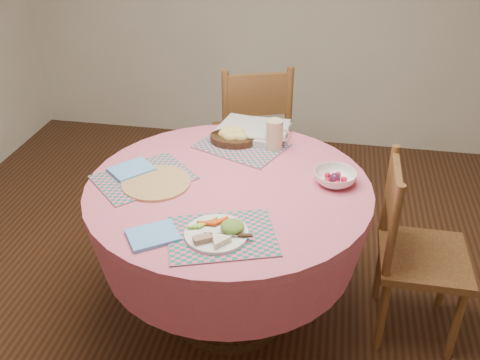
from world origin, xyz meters
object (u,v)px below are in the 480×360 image
object	(u,v)px
dining_table	(229,222)
wicker_trivet	(156,183)
bread_bowl	(233,136)
latte_mug	(275,134)
fruit_bowl	(335,178)
chair_back	(253,134)
chair_right	(413,249)
dinner_plate	(218,233)

from	to	relation	value
dining_table	wicker_trivet	distance (m)	0.37
bread_bowl	latte_mug	world-z (taller)	latte_mug
wicker_trivet	fruit_bowl	xyz separation A→B (m)	(0.76, 0.14, 0.02)
wicker_trivet	chair_back	bearing A→B (deg)	76.39
chair_right	latte_mug	size ratio (longest dim) A/B	6.07
dining_table	latte_mug	size ratio (longest dim) A/B	8.52
dining_table	bread_bowl	distance (m)	0.46
dining_table	fruit_bowl	size ratio (longest dim) A/B	6.56
dining_table	chair_back	distance (m)	1.01
dinner_plate	latte_mug	distance (m)	0.76
dinner_plate	bread_bowl	xyz separation A→B (m)	(-0.09, 0.77, 0.02)
chair_back	latte_mug	world-z (taller)	chair_back
chair_right	wicker_trivet	xyz separation A→B (m)	(-1.14, -0.12, 0.30)
chair_right	dinner_plate	size ratio (longest dim) A/B	3.56
chair_right	fruit_bowl	xyz separation A→B (m)	(-0.38, 0.02, 0.32)
chair_right	dinner_plate	xyz separation A→B (m)	(-0.79, -0.45, 0.31)
chair_back	fruit_bowl	bearing A→B (deg)	99.96
dining_table	fruit_bowl	distance (m)	0.51
dinner_plate	latte_mug	size ratio (longest dim) A/B	1.70
chair_right	latte_mug	bearing A→B (deg)	66.84
dining_table	fruit_bowl	xyz separation A→B (m)	(0.45, 0.09, 0.22)
chair_back	dinner_plate	distance (m)	1.42
fruit_bowl	wicker_trivet	bearing A→B (deg)	-169.38
chair_back	chair_right	bearing A→B (deg)	114.37
chair_back	latte_mug	xyz separation A→B (m)	(0.21, -0.64, 0.32)
wicker_trivet	chair_right	bearing A→B (deg)	6.06
chair_right	bread_bowl	world-z (taller)	chair_right
bread_bowl	latte_mug	distance (m)	0.22
chair_right	wicker_trivet	bearing A→B (deg)	96.50
bread_bowl	dining_table	bearing A→B (deg)	-81.70
chair_right	fruit_bowl	distance (m)	0.49
dining_table	dinner_plate	size ratio (longest dim) A/B	5.01
dining_table	latte_mug	bearing A→B (deg)	67.44
wicker_trivet	fruit_bowl	distance (m)	0.77
bread_bowl	fruit_bowl	bearing A→B (deg)	-30.85
chair_back	dinner_plate	world-z (taller)	chair_back
chair_right	dinner_plate	distance (m)	0.96
chair_right	wicker_trivet	size ratio (longest dim) A/B	2.94
dining_table	bread_bowl	world-z (taller)	bread_bowl
dining_table	chair_right	distance (m)	0.83
dining_table	wicker_trivet	xyz separation A→B (m)	(-0.31, -0.05, 0.20)
chair_back	wicker_trivet	bearing A→B (deg)	57.63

